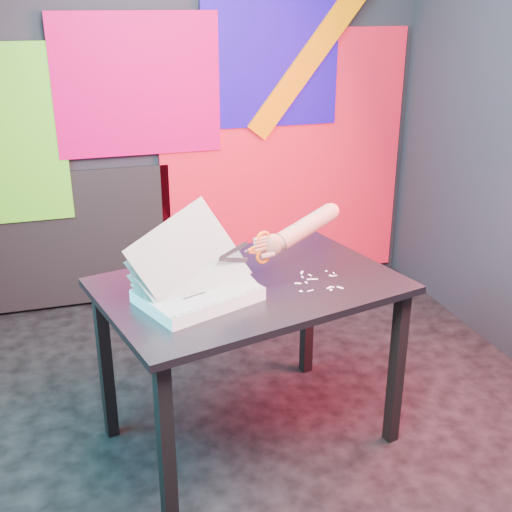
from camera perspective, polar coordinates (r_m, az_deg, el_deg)
name	(u,v)px	position (r m, az deg, el deg)	size (l,w,h in m)	color
room	(252,129)	(2.48, -0.40, 11.25)	(3.01, 3.01, 2.71)	black
backdrop	(193,150)	(3.97, -5.58, 9.39)	(2.88, 0.05, 2.08)	red
work_table	(250,303)	(2.62, -0.55, -4.23)	(1.32, 1.03, 0.75)	black
printout_stack	(197,292)	(2.42, -5.23, -3.24)	(0.52, 0.43, 0.38)	silver
scissors	(260,248)	(2.52, 0.33, 0.69)	(0.23, 0.09, 0.14)	silver
hand_forearm	(301,229)	(2.63, 4.02, 2.40)	(0.40, 0.17, 0.16)	#AE6B54
paper_clippings	(317,281)	(2.60, 5.41, -2.23)	(0.20, 0.22, 0.00)	white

